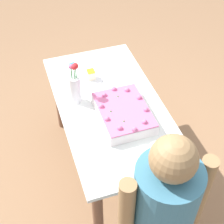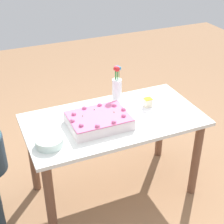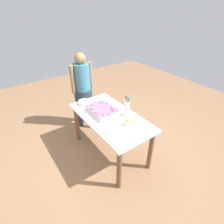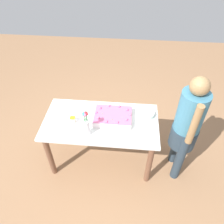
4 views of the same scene
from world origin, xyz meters
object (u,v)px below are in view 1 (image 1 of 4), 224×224
at_px(person_standing, 160,224).
at_px(sheet_cake, 123,113).
at_px(cake_knife, 119,66).
at_px(serving_plate_with_slice, 91,77).
at_px(fruit_bowl, 161,155).
at_px(flower_vase, 75,86).

bearing_deg(person_standing, sheet_cake, -7.39).
distance_m(cake_knife, person_standing, 1.45).
height_order(sheet_cake, serving_plate_with_slice, sheet_cake).
xyz_separation_m(serving_plate_with_slice, fruit_bowl, (0.88, 0.20, 0.01)).
bearing_deg(sheet_cake, serving_plate_with_slice, -168.26).
bearing_deg(person_standing, serving_plate_with_slice, -0.53).
bearing_deg(person_standing, cake_knife, -10.99).
distance_m(flower_vase, fruit_bowl, 0.78).
distance_m(sheet_cake, serving_plate_with_slice, 0.48).
distance_m(sheet_cake, person_standing, 0.86).
xyz_separation_m(sheet_cake, cake_knife, (-0.56, 0.16, -0.04)).
bearing_deg(flower_vase, person_standing, 8.03).
distance_m(serving_plate_with_slice, flower_vase, 0.29).
height_order(sheet_cake, person_standing, person_standing).
distance_m(fruit_bowl, person_standing, 0.50).
distance_m(cake_knife, flower_vase, 0.54).
relative_size(serving_plate_with_slice, person_standing, 0.13).
bearing_deg(sheet_cake, person_standing, -7.39).
bearing_deg(cake_knife, fruit_bowl, -91.88).
height_order(sheet_cake, cake_knife, sheet_cake).
distance_m(sheet_cake, cake_knife, 0.59).
bearing_deg(serving_plate_with_slice, flower_vase, -39.95).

